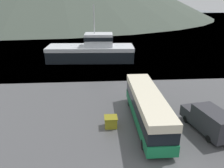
{
  "coord_description": "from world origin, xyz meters",
  "views": [
    {
      "loc": [
        -4.27,
        -11.55,
        12.04
      ],
      "look_at": [
        -2.44,
        14.17,
        2.0
      ],
      "focal_mm": 35.0,
      "sensor_mm": 36.0,
      "label": 1
    }
  ],
  "objects_px": {
    "delivery_van": "(209,120)",
    "storage_bin": "(111,122)",
    "fishing_boat": "(92,50)",
    "tour_bus": "(147,107)"
  },
  "relations": [
    {
      "from": "fishing_boat",
      "to": "delivery_van",
      "type": "bearing_deg",
      "value": -154.49
    },
    {
      "from": "fishing_boat",
      "to": "storage_bin",
      "type": "height_order",
      "value": "fishing_boat"
    },
    {
      "from": "tour_bus",
      "to": "delivery_van",
      "type": "relative_size",
      "value": 1.95
    },
    {
      "from": "fishing_boat",
      "to": "storage_bin",
      "type": "xyz_separation_m",
      "value": [
        2.23,
        -25.89,
        -1.63
      ]
    },
    {
      "from": "delivery_van",
      "to": "storage_bin",
      "type": "xyz_separation_m",
      "value": [
        -9.26,
        1.55,
        -0.74
      ]
    },
    {
      "from": "delivery_van",
      "to": "storage_bin",
      "type": "distance_m",
      "value": 9.42
    },
    {
      "from": "delivery_van",
      "to": "storage_bin",
      "type": "height_order",
      "value": "delivery_van"
    },
    {
      "from": "storage_bin",
      "to": "delivery_van",
      "type": "bearing_deg",
      "value": -9.48
    },
    {
      "from": "tour_bus",
      "to": "fishing_boat",
      "type": "xyz_separation_m",
      "value": [
        -5.93,
        25.48,
        0.29
      ]
    },
    {
      "from": "tour_bus",
      "to": "fishing_boat",
      "type": "relative_size",
      "value": 0.66
    }
  ]
}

